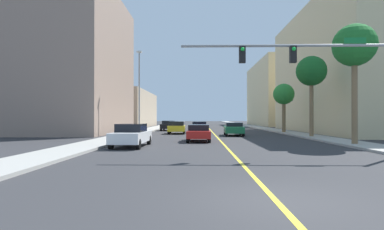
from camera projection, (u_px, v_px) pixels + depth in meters
ground at (210, 129)px, 49.06m from camera, size 192.00×192.00×0.00m
sidewalk_left at (153, 129)px, 49.26m from camera, size 2.68×168.00×0.15m
sidewalk_right at (267, 129)px, 48.87m from camera, size 2.68×168.00×0.15m
lane_marking_center at (210, 129)px, 49.06m from camera, size 0.16×144.00×0.01m
building_left_near at (60, 65)px, 37.99m from camera, size 14.77×17.66×17.11m
building_left_far at (122, 109)px, 61.18m from camera, size 10.89×22.80×7.04m
building_right_near at (349, 70)px, 39.71m from camera, size 12.39×27.62×16.21m
building_right_far at (284, 94)px, 71.74m from camera, size 13.25×26.03×14.69m
traffic_signal_mast at (327, 67)px, 15.24m from camera, size 11.08×0.36×5.83m
street_lamp at (139, 88)px, 33.40m from camera, size 0.56×0.28×9.14m
palm_near at (354, 47)px, 20.66m from camera, size 2.88×2.88×8.18m
palm_mid at (311, 72)px, 28.64m from camera, size 2.83×2.83×7.60m
palm_far at (284, 95)px, 36.62m from camera, size 2.52×2.52×5.87m
car_blue at (200, 127)px, 37.12m from camera, size 2.02×4.23×1.41m
car_yellow at (177, 127)px, 35.54m from camera, size 2.02×4.08×1.46m
car_black at (168, 125)px, 44.02m from camera, size 2.04×4.24×1.43m
car_white at (131, 135)px, 20.01m from camera, size 2.02×4.54×1.52m
car_green at (234, 129)px, 31.86m from camera, size 2.08×4.41×1.39m
car_red at (199, 132)px, 24.46m from camera, size 1.88×4.07×1.35m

